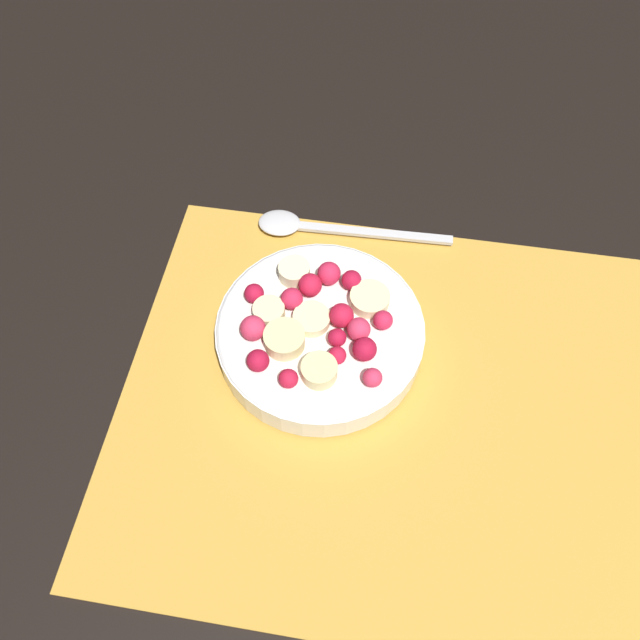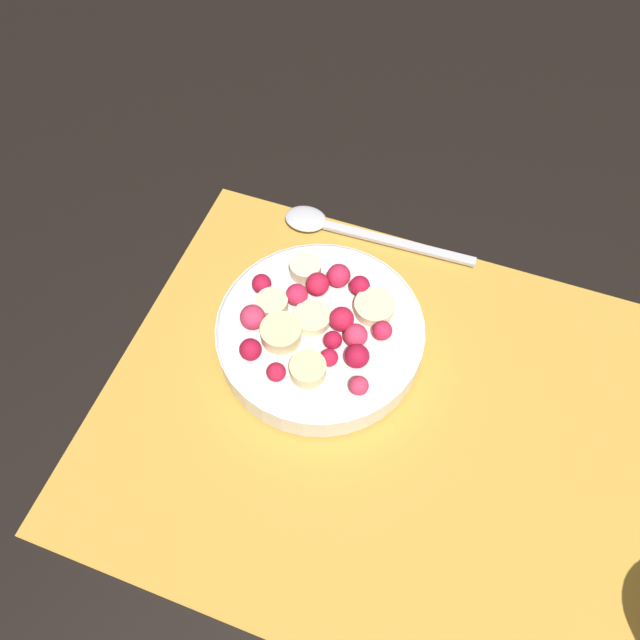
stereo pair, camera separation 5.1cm
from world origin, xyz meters
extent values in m
plane|color=black|center=(0.00, 0.00, 0.00)|extent=(3.00, 3.00, 0.00)
cube|color=gold|center=(0.00, 0.00, 0.00)|extent=(0.45, 0.36, 0.01)
cylinder|color=white|center=(0.07, -0.05, 0.02)|extent=(0.17, 0.17, 0.03)
torus|color=white|center=(0.07, -0.05, 0.03)|extent=(0.17, 0.17, 0.01)
cylinder|color=white|center=(0.07, -0.05, 0.03)|extent=(0.16, 0.16, 0.00)
cylinder|color=beige|center=(0.10, -0.02, 0.04)|extent=(0.04, 0.04, 0.01)
cylinder|color=beige|center=(0.03, -0.07, 0.04)|extent=(0.05, 0.05, 0.01)
cylinder|color=beige|center=(0.08, -0.05, 0.04)|extent=(0.03, 0.03, 0.01)
cylinder|color=beige|center=(0.11, -0.05, 0.04)|extent=(0.04, 0.04, 0.01)
cylinder|color=beige|center=(0.07, 0.00, 0.04)|extent=(0.04, 0.04, 0.01)
cylinder|color=#F4EAB7|center=(0.10, -0.09, 0.04)|extent=(0.04, 0.04, 0.01)
sphere|color=red|center=(0.05, -0.02, 0.04)|extent=(0.01, 0.01, 0.01)
sphere|color=#B21433|center=(0.13, -0.06, 0.04)|extent=(0.02, 0.02, 0.02)
sphere|color=red|center=(0.09, 0.01, 0.04)|extent=(0.02, 0.02, 0.02)
sphere|color=#B21433|center=(0.06, -0.03, 0.04)|extent=(0.02, 0.02, 0.02)
sphere|color=#D12347|center=(0.02, -0.05, 0.04)|extent=(0.02, 0.02, 0.02)
sphere|color=#DB3356|center=(0.04, -0.04, 0.04)|extent=(0.02, 0.02, 0.02)
sphere|color=#B21433|center=(0.05, -0.09, 0.04)|extent=(0.02, 0.02, 0.02)
sphere|color=#DB3356|center=(0.02, 0.00, 0.04)|extent=(0.02, 0.02, 0.02)
sphere|color=#D12347|center=(0.10, -0.06, 0.04)|extent=(0.02, 0.02, 0.02)
sphere|color=#B21433|center=(0.11, 0.00, 0.04)|extent=(0.02, 0.02, 0.02)
sphere|color=red|center=(0.05, -0.05, 0.04)|extent=(0.02, 0.02, 0.02)
sphere|color=red|center=(0.09, -0.08, 0.04)|extent=(0.02, 0.02, 0.02)
sphere|color=#B21433|center=(0.03, -0.02, 0.04)|extent=(0.02, 0.02, 0.02)
sphere|color=#DB3356|center=(0.12, -0.03, 0.05)|extent=(0.02, 0.02, 0.02)
sphere|color=#D12347|center=(0.07, -0.09, 0.04)|extent=(0.02, 0.02, 0.02)
cube|color=silver|center=(0.04, -0.17, 0.01)|extent=(0.15, 0.01, 0.00)
ellipsoid|color=silver|center=(0.13, -0.17, 0.01)|extent=(0.04, 0.03, 0.01)
camera|label=1|loc=(0.03, 0.22, 0.47)|focal=35.00mm
camera|label=2|loc=(-0.02, 0.20, 0.47)|focal=35.00mm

